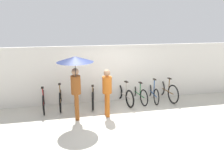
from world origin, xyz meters
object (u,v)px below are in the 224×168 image
object	(u,v)px
parked_bicycle_6	(138,93)
parked_bicycle_8	(166,90)
parked_bicycle_4	(108,95)
parked_bicycle_5	(124,94)
parked_bicycle_1	(61,97)
parked_bicycle_2	(77,97)
parked_bicycle_3	(93,96)
parked_bicycle_0	(44,99)
parked_bicycle_7	(152,92)
pedestrian_leading	(75,69)
pedestrian_center	(107,89)

from	to	relation	value
parked_bicycle_6	parked_bicycle_8	xyz separation A→B (m)	(1.24, -0.02, 0.05)
parked_bicycle_6	parked_bicycle_4	bearing A→B (deg)	83.90
parked_bicycle_5	parked_bicycle_1	bearing A→B (deg)	77.98
parked_bicycle_2	parked_bicycle_3	world-z (taller)	parked_bicycle_3
parked_bicycle_0	parked_bicycle_1	world-z (taller)	parked_bicycle_0
parked_bicycle_0	parked_bicycle_7	bearing A→B (deg)	-93.47
parked_bicycle_2	parked_bicycle_5	size ratio (longest dim) A/B	0.93
parked_bicycle_4	parked_bicycle_5	world-z (taller)	parked_bicycle_5
parked_bicycle_0	parked_bicycle_7	size ratio (longest dim) A/B	1.07
parked_bicycle_2	parked_bicycle_3	distance (m)	0.62
parked_bicycle_1	parked_bicycle_7	xyz separation A→B (m)	(3.72, -0.06, -0.04)
parked_bicycle_1	pedestrian_leading	xyz separation A→B (m)	(0.54, -1.33, 1.35)
parked_bicycle_4	parked_bicycle_5	distance (m)	0.62
parked_bicycle_2	parked_bicycle_7	size ratio (longest dim) A/B	0.96
pedestrian_leading	parked_bicycle_6	bearing A→B (deg)	-155.13
parked_bicycle_4	parked_bicycle_7	size ratio (longest dim) A/B	0.98
parked_bicycle_0	pedestrian_center	size ratio (longest dim) A/B	1.09
parked_bicycle_1	parked_bicycle_7	world-z (taller)	parked_bicycle_7
parked_bicycle_5	parked_bicycle_8	bearing A→B (deg)	-98.16
pedestrian_center	parked_bicycle_5	bearing A→B (deg)	-132.53
parked_bicycle_3	parked_bicycle_7	size ratio (longest dim) A/B	1.05
parked_bicycle_6	parked_bicycle_1	bearing A→B (deg)	83.28
parked_bicycle_1	parked_bicycle_3	world-z (taller)	parked_bicycle_3
parked_bicycle_5	pedestrian_leading	size ratio (longest dim) A/B	0.81
parked_bicycle_2	parked_bicycle_4	world-z (taller)	parked_bicycle_4
parked_bicycle_7	parked_bicycle_2	bearing A→B (deg)	95.00
parked_bicycle_8	pedestrian_center	bearing A→B (deg)	107.35
parked_bicycle_5	parked_bicycle_6	distance (m)	0.62
parked_bicycle_1	parked_bicycle_2	size ratio (longest dim) A/B	1.14
parked_bicycle_3	pedestrian_center	xyz separation A→B (m)	(0.34, -1.17, 0.60)
parked_bicycle_2	parked_bicycle_4	distance (m)	1.24
parked_bicycle_6	pedestrian_leading	xyz separation A→B (m)	(-2.56, -1.30, 1.40)
parked_bicycle_4	parked_bicycle_7	xyz separation A→B (m)	(1.86, -0.02, -0.02)
parked_bicycle_7	pedestrian_center	distance (m)	2.51
parked_bicycle_7	pedestrian_leading	size ratio (longest dim) A/B	0.78
parked_bicycle_8	pedestrian_center	size ratio (longest dim) A/B	1.09
parked_bicycle_0	pedestrian_leading	xyz separation A→B (m)	(1.16, -1.24, 1.37)
parked_bicycle_0	parked_bicycle_2	distance (m)	1.24
parked_bicycle_2	parked_bicycle_4	size ratio (longest dim) A/B	0.98
parked_bicycle_7	parked_bicycle_8	xyz separation A→B (m)	(0.62, 0.01, 0.04)
parked_bicycle_3	parked_bicycle_6	distance (m)	1.86
parked_bicycle_0	parked_bicycle_1	distance (m)	0.63
parked_bicycle_7	parked_bicycle_8	world-z (taller)	parked_bicycle_7
parked_bicycle_0	parked_bicycle_5	bearing A→B (deg)	-94.09
parked_bicycle_8	pedestrian_leading	distance (m)	4.23
parked_bicycle_5	parked_bicycle_7	bearing A→B (deg)	-97.72
parked_bicycle_2	parked_bicycle_6	world-z (taller)	parked_bicycle_2
parked_bicycle_1	parked_bicycle_2	distance (m)	0.62
pedestrian_leading	pedestrian_center	xyz separation A→B (m)	(1.04, 0.12, -0.78)
parked_bicycle_3	parked_bicycle_4	world-z (taller)	parked_bicycle_3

